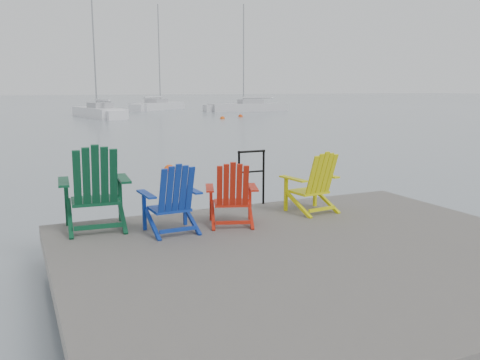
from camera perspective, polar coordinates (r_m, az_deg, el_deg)
name	(u,v)px	position (r m, az deg, el deg)	size (l,w,h in m)	color
ground	(320,289)	(6.32, 8.96, -12.00)	(400.00, 400.00, 0.00)	slate
dock	(321,261)	(6.20, 9.05, -9.03)	(6.00, 5.00, 1.40)	#2E2B29
handrail	(251,172)	(8.22, 1.29, 0.88)	(0.48, 0.04, 0.90)	black
chair_green	(95,188)	(7.01, -15.97, -0.84)	(0.97, 0.90, 1.15)	#0B4025
chair_blue	(172,198)	(6.69, -7.64, -2.04)	(0.76, 0.71, 0.92)	navy
chair_red	(232,193)	(7.01, -0.92, -1.51)	(0.85, 0.81, 0.90)	#B61E0D
chair_yellow	(314,182)	(7.82, 8.28, -0.24)	(0.81, 0.76, 0.94)	#D0CF0B
sailboat_near	(99,113)	(44.46, -15.57, 7.26)	(3.39, 8.39, 11.29)	silver
sailboat_mid	(158,106)	(59.22, -9.15, 8.15)	(7.76, 7.67, 11.92)	silver
sailboat_far	(247,108)	(54.77, 0.82, 8.12)	(8.15, 2.24, 11.24)	silver
buoy_a	(169,170)	(15.15, -7.93, 1.11)	(0.33, 0.33, 0.33)	#EE500E
buoy_c	(240,117)	(43.76, 0.06, 7.12)	(0.41, 0.41, 0.41)	red
buoy_d	(222,119)	(40.81, -1.99, 6.89)	(0.40, 0.40, 0.40)	#E04F0D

